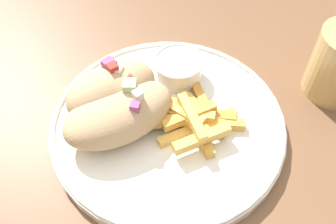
{
  "coord_description": "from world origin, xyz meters",
  "views": [
    {
      "loc": [
        0.03,
        -0.28,
        1.15
      ],
      "look_at": [
        -0.01,
        0.01,
        0.79
      ],
      "focal_mm": 42.0,
      "sensor_mm": 36.0,
      "label": 1
    }
  ],
  "objects": [
    {
      "name": "table",
      "position": [
        0.0,
        0.0,
        0.67
      ],
      "size": [
        1.19,
        1.19,
        0.75
      ],
      "color": "brown",
      "rests_on": "ground_plane"
    },
    {
      "name": "plate",
      "position": [
        -0.01,
        0.01,
        0.76
      ],
      "size": [
        0.29,
        0.29,
        0.02
      ],
      "color": "white",
      "rests_on": "table"
    },
    {
      "name": "pita_sandwich_near",
      "position": [
        -0.07,
        -0.01,
        0.8
      ],
      "size": [
        0.15,
        0.15,
        0.06
      ],
      "rotation": [
        0.0,
        0.0,
        0.68
      ],
      "color": "tan",
      "rests_on": "plate"
    },
    {
      "name": "pita_sandwich_far",
      "position": [
        -0.08,
        0.02,
        0.8
      ],
      "size": [
        0.13,
        0.13,
        0.07
      ],
      "rotation": [
        0.0,
        0.0,
        0.72
      ],
      "color": "tan",
      "rests_on": "plate"
    },
    {
      "name": "fries_pile",
      "position": [
        0.02,
        0.01,
        0.78
      ],
      "size": [
        0.13,
        0.12,
        0.03
      ],
      "color": "gold",
      "rests_on": "plate"
    },
    {
      "name": "sauce_ramekin",
      "position": [
        -0.01,
        0.09,
        0.79
      ],
      "size": [
        0.07,
        0.07,
        0.03
      ],
      "color": "white",
      "rests_on": "plate"
    }
  ]
}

